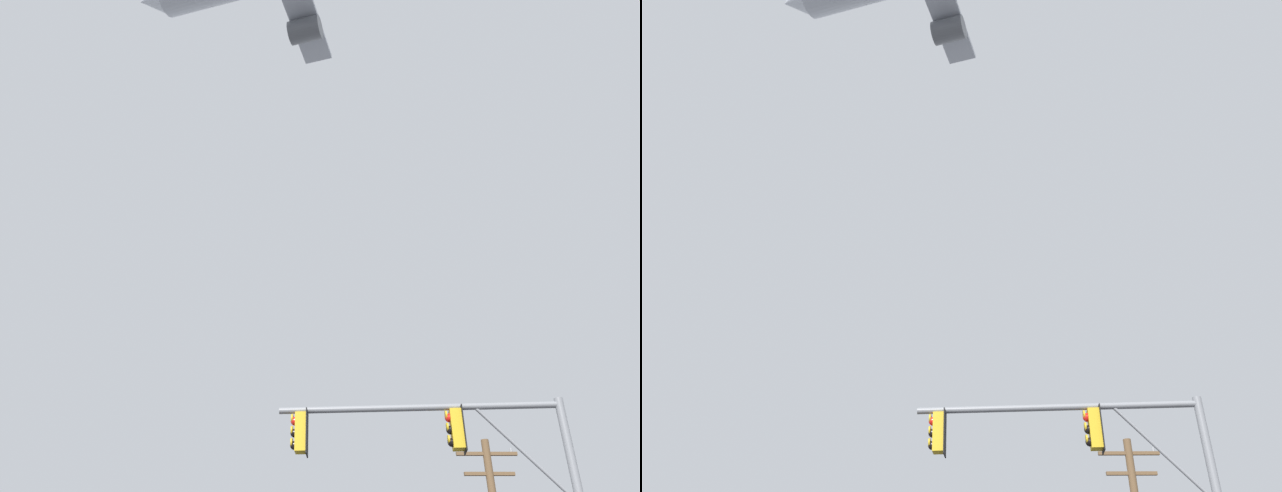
% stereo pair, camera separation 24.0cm
% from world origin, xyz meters
% --- Properties ---
extents(signal_pole_near, '(6.58, 0.72, 6.67)m').
position_xyz_m(signal_pole_near, '(3.97, 8.67, 5.03)').
color(signal_pole_near, slate).
rests_on(signal_pole_near, ground).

